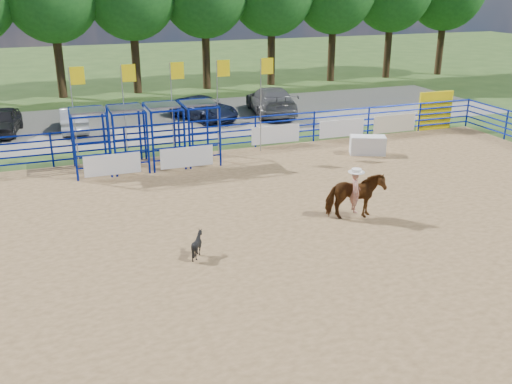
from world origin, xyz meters
TOP-DOWN VIEW (x-y plane):
  - ground at (0.00, 0.00)m, footprint 120.00×120.00m
  - arena_dirt at (0.00, 0.00)m, footprint 30.00×20.00m
  - gravel_strip at (0.00, 17.00)m, footprint 40.00×10.00m
  - announcer_table at (7.34, 7.20)m, footprint 1.71×1.27m
  - horse_and_rider at (3.14, 0.84)m, footprint 1.97×1.18m
  - calf at (-2.37, -0.12)m, footprint 0.79×0.74m
  - car_a at (-8.24, 16.68)m, footprint 1.98×3.96m
  - car_b at (-4.78, 16.12)m, footprint 1.45×3.87m
  - car_c at (2.23, 16.43)m, footprint 3.62×4.96m
  - car_d at (6.27, 16.42)m, footprint 2.99×5.71m
  - perimeter_fence at (0.00, 0.00)m, footprint 30.10×20.10m
  - chute_assembly at (-1.90, 8.84)m, footprint 19.32×2.41m

SIDE VIEW (x-z plane):
  - ground at x=0.00m, z-range 0.00..0.00m
  - gravel_strip at x=0.00m, z-range 0.00..0.01m
  - arena_dirt at x=0.00m, z-range 0.00..0.02m
  - calf at x=-2.37m, z-range 0.02..0.74m
  - announcer_table at x=7.34m, z-range 0.02..0.85m
  - car_c at x=2.23m, z-range 0.01..1.26m
  - car_b at x=-4.78m, z-range 0.01..1.27m
  - car_a at x=-8.24m, z-range 0.01..1.31m
  - perimeter_fence at x=0.00m, z-range 0.00..1.50m
  - car_d at x=6.27m, z-range 0.01..1.59m
  - horse_and_rider at x=3.14m, z-range -0.31..2.08m
  - chute_assembly at x=-1.90m, z-range -0.84..3.36m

